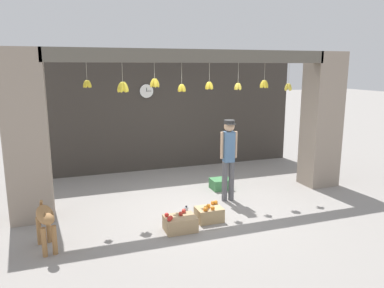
{
  "coord_description": "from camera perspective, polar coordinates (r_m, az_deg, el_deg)",
  "views": [
    {
      "loc": [
        -2.41,
        -6.45,
        2.63
      ],
      "look_at": [
        0.0,
        0.41,
        1.11
      ],
      "focal_mm": 35.0,
      "sensor_mm": 36.0,
      "label": 1
    }
  ],
  "objects": [
    {
      "name": "ground_plane",
      "position": [
        7.37,
        1.06,
        -9.12
      ],
      "size": [
        60.0,
        60.0,
        0.0
      ],
      "primitive_type": "plane",
      "color": "gray"
    },
    {
      "name": "shop_back_wall",
      "position": [
        9.6,
        -4.7,
        4.77
      ],
      "size": [
        7.28,
        0.12,
        2.93
      ],
      "primitive_type": "cube",
      "color": "#38332D",
      "rests_on": "ground_plane"
    },
    {
      "name": "shop_pillar_left",
      "position": [
        6.87,
        -23.89,
        1.01
      ],
      "size": [
        0.7,
        0.6,
        2.93
      ],
      "primitive_type": "cube",
      "color": "gray",
      "rests_on": "ground_plane"
    },
    {
      "name": "shop_pillar_right",
      "position": [
        8.72,
        19.14,
        3.46
      ],
      "size": [
        0.7,
        0.6,
        2.93
      ],
      "primitive_type": "cube",
      "color": "gray",
      "rests_on": "ground_plane"
    },
    {
      "name": "storefront_awning",
      "position": [
        7.0,
        0.75,
        12.93
      ],
      "size": [
        5.38,
        0.27,
        0.8
      ],
      "color": "#5B564C"
    },
    {
      "name": "dog",
      "position": [
        5.86,
        -21.42,
        -10.58
      ],
      "size": [
        0.34,
        0.84,
        0.7
      ],
      "rotation": [
        0.0,
        0.0,
        -1.37
      ],
      "color": "#9E7042",
      "rests_on": "ground_plane"
    },
    {
      "name": "shopkeeper",
      "position": [
        7.32,
        5.6,
        -1.53
      ],
      "size": [
        0.34,
        0.27,
        1.62
      ],
      "rotation": [
        0.0,
        0.0,
        3.04
      ],
      "color": "#56565B",
      "rests_on": "ground_plane"
    },
    {
      "name": "fruit_crate_oranges",
      "position": [
        6.58,
        2.63,
        -10.58
      ],
      "size": [
        0.45,
        0.34,
        0.31
      ],
      "color": "tan",
      "rests_on": "ground_plane"
    },
    {
      "name": "fruit_crate_apples",
      "position": [
        6.21,
        -1.85,
        -11.95
      ],
      "size": [
        0.51,
        0.37,
        0.31
      ],
      "color": "tan",
      "rests_on": "ground_plane"
    },
    {
      "name": "produce_box_green",
      "position": [
        8.22,
        4.44,
        -6.08
      ],
      "size": [
        0.43,
        0.37,
        0.23
      ],
      "primitive_type": "cube",
      "color": "#42844C",
      "rests_on": "ground_plane"
    },
    {
      "name": "water_bottle",
      "position": [
        6.67,
        -0.87,
        -10.42
      ],
      "size": [
        0.07,
        0.07,
        0.24
      ],
      "color": "silver",
      "rests_on": "ground_plane"
    },
    {
      "name": "wall_clock",
      "position": [
        9.38,
        -6.95,
        8.01
      ],
      "size": [
        0.36,
        0.03,
        0.36
      ],
      "color": "black"
    }
  ]
}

